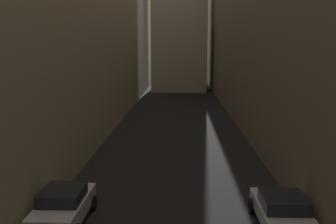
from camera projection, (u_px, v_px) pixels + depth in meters
ground_plane at (177, 116)px, 40.84m from camera, size 264.00×264.00×0.00m
building_block_right at (279, 19)px, 40.80m from camera, size 10.23×108.00×20.20m
parked_car_left_far at (63, 206)px, 15.74m from camera, size 1.98×4.08×1.52m
parked_car_right_far at (282, 211)px, 15.33m from camera, size 2.05×4.26×1.42m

